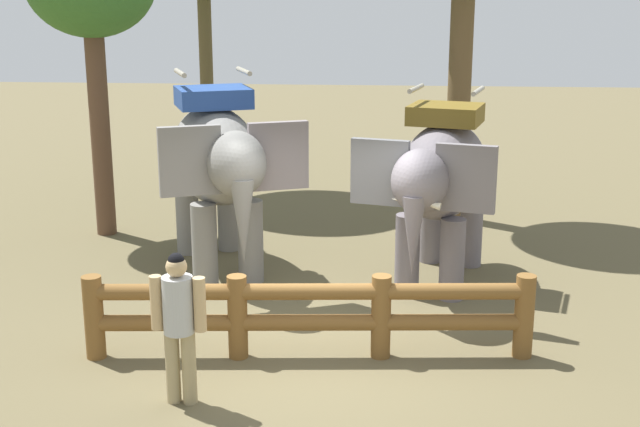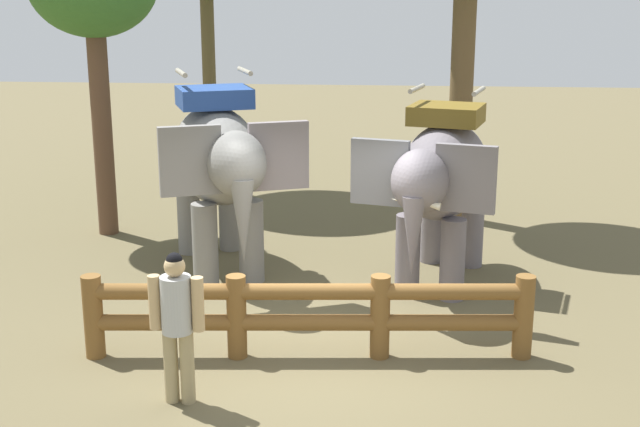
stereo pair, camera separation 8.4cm
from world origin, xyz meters
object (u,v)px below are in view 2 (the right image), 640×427
object	(u,v)px
log_fence	(308,311)
tourist_woman_in_black	(177,317)
elephant_center	(441,177)
elephant_near_left	(219,161)

from	to	relation	value
log_fence	tourist_woman_in_black	distance (m)	1.86
log_fence	tourist_woman_in_black	bearing A→B (deg)	-134.82
log_fence	elephant_center	distance (m)	3.47
elephant_center	tourist_woman_in_black	size ratio (longest dim) A/B	2.07
elephant_near_left	tourist_woman_in_black	world-z (taller)	elephant_near_left
elephant_near_left	elephant_center	bearing A→B (deg)	-5.26
elephant_near_left	elephant_center	world-z (taller)	elephant_near_left
log_fence	elephant_center	xyz separation A→B (m)	(1.70, 2.83, 1.07)
tourist_woman_in_black	log_fence	bearing A→B (deg)	45.18
elephant_near_left	elephant_center	xyz separation A→B (m)	(3.42, -0.31, -0.11)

